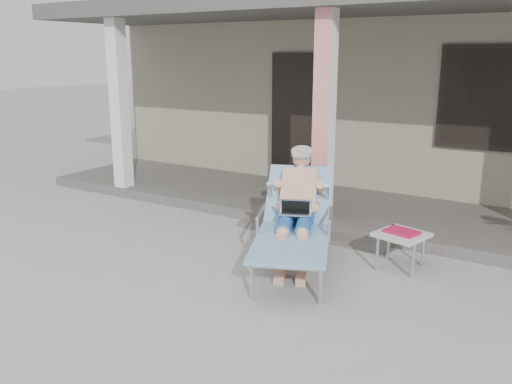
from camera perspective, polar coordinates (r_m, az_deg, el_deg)
The scene contains 7 objects.
ground at distance 5.38m, azimuth -3.04°, elevation -10.24°, with size 60.00×60.00×0.00m, color #9E9E99.
house at distance 10.89m, azimuth 16.95°, elevation 10.75°, with size 10.40×5.40×3.30m.
porch_deck at distance 7.85m, azimuth 9.45°, elevation -1.82°, with size 10.00×2.00×0.15m, color #605B56.
porch_overhang at distance 7.52m, azimuth 10.17°, elevation 18.36°, with size 10.00×2.30×2.85m.
porch_step at distance 6.86m, azimuth 5.77°, elevation -4.42°, with size 2.00×0.30×0.07m, color #605B56.
lounger at distance 5.77m, azimuth 4.24°, elevation -0.24°, with size 1.40×2.02×1.27m.
side_table at distance 5.95m, azimuth 15.06°, elevation -4.54°, with size 0.58×0.58×0.43m.
Camera 1 is at (2.79, -4.01, 2.23)m, focal length 38.00 mm.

